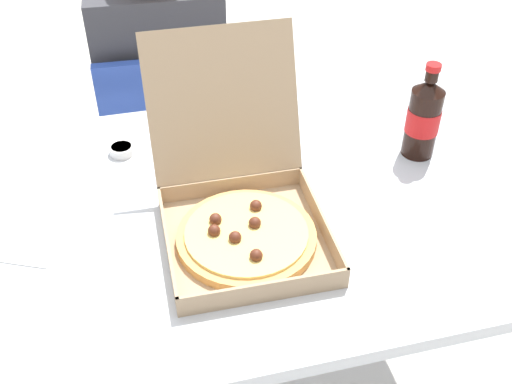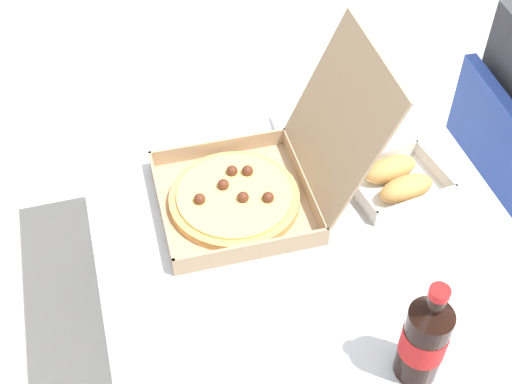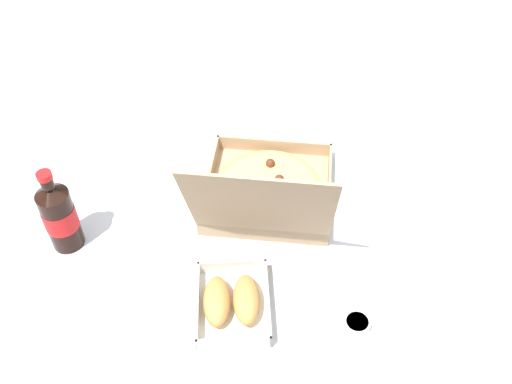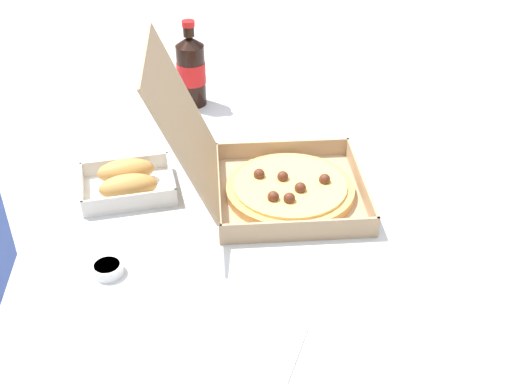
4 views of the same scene
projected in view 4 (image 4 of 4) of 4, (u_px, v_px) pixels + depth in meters
dining_table at (234, 225)px, 1.39m from camera, size 1.32×0.82×0.75m
pizza_box_open at (272, 178)px, 1.31m from camera, size 0.31×0.43×0.33m
bread_side_box at (127, 181)px, 1.33m from camera, size 0.18×0.21×0.06m
cola_bottle at (191, 70)px, 1.63m from camera, size 0.07×0.07×0.22m
paper_menu at (243, 364)px, 0.97m from camera, size 0.25×0.22×0.00m
dipping_sauce_cup at (107, 268)px, 1.13m from camera, size 0.06×0.06×0.02m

